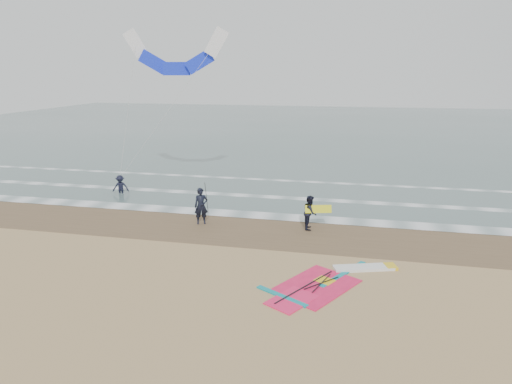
% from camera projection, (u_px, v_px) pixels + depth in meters
% --- Properties ---
extents(ground, '(120.00, 120.00, 0.00)m').
position_uv_depth(ground, '(270.00, 288.00, 16.54)').
color(ground, tan).
rests_on(ground, ground).
extents(sea_water, '(120.00, 80.00, 0.02)m').
position_uv_depth(sea_water, '(335.00, 129.00, 61.85)').
color(sea_water, '#47605E').
rests_on(sea_water, ground).
extents(wet_sand_band, '(120.00, 5.00, 0.01)m').
position_uv_depth(wet_sand_band, '(293.00, 232.00, 22.20)').
color(wet_sand_band, brown).
rests_on(wet_sand_band, ground).
extents(foam_waterline, '(120.00, 9.15, 0.02)m').
position_uv_depth(foam_waterline, '(303.00, 206.00, 26.39)').
color(foam_waterline, white).
rests_on(foam_waterline, ground).
extents(windsurf_rig, '(5.15, 4.88, 0.12)m').
position_uv_depth(windsurf_rig, '(331.00, 281.00, 16.97)').
color(windsurf_rig, white).
rests_on(windsurf_rig, ground).
extents(person_standing, '(0.81, 0.69, 1.88)m').
position_uv_depth(person_standing, '(201.00, 206.00, 23.21)').
color(person_standing, black).
rests_on(person_standing, ground).
extents(person_walking, '(0.70, 0.87, 1.70)m').
position_uv_depth(person_walking, '(310.00, 212.00, 22.49)').
color(person_walking, black).
rests_on(person_walking, ground).
extents(person_wading, '(1.14, 0.88, 1.55)m').
position_uv_depth(person_wading, '(120.00, 182.00, 28.96)').
color(person_wading, black).
rests_on(person_wading, ground).
extents(held_pole, '(0.17, 0.86, 1.82)m').
position_uv_depth(held_pole, '(207.00, 198.00, 23.04)').
color(held_pole, black).
rests_on(held_pole, ground).
extents(carried_kiteboard, '(1.30, 0.51, 0.39)m').
position_uv_depth(carried_kiteboard, '(318.00, 209.00, 22.26)').
color(carried_kiteboard, yellow).
rests_on(carried_kiteboard, ground).
extents(surf_kite, '(6.87, 2.48, 9.23)m').
position_uv_depth(surf_kite, '(176.00, 56.00, 28.36)').
color(surf_kite, white).
rests_on(surf_kite, ground).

